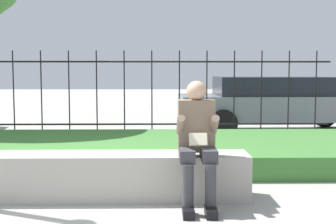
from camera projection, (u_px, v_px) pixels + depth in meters
ground_plane at (73, 199)px, 5.14m from camera, size 60.00×60.00×0.00m
stone_bench at (106, 178)px, 5.13m from camera, size 3.13×0.52×0.50m
person_seated_reader at (197, 137)px, 4.81m from camera, size 0.42×0.73×1.30m
grass_berm at (99, 151)px, 7.27m from camera, size 10.57×2.90×0.31m
iron_fence at (111, 95)px, 9.08m from camera, size 8.57×0.03×1.79m
car_parked_right at (276, 102)px, 10.72m from camera, size 4.55×1.96×1.26m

